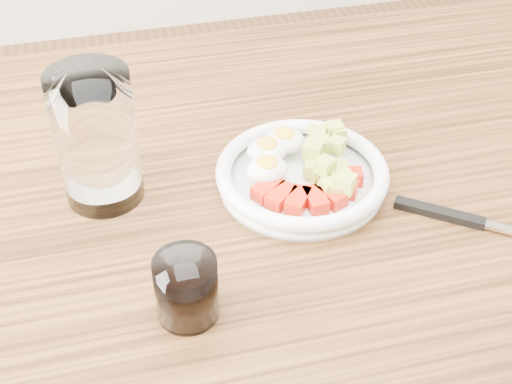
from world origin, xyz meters
TOP-DOWN VIEW (x-y plane):
  - dining_table at (0.00, 0.00)m, footprint 1.50×0.90m
  - bowl at (0.05, 0.04)m, footprint 0.20×0.20m
  - fork at (0.21, -0.06)m, footprint 0.18×0.14m
  - water_glass at (-0.17, 0.08)m, footprint 0.09×0.09m
  - coffee_glass at (-0.11, -0.12)m, footprint 0.06×0.06m

SIDE VIEW (x-z plane):
  - dining_table at x=0.00m, z-range 0.28..1.05m
  - fork at x=0.21m, z-range 0.77..0.78m
  - bowl at x=0.05m, z-range 0.76..0.81m
  - coffee_glass at x=-0.11m, z-range 0.77..0.84m
  - water_glass at x=-0.17m, z-range 0.77..0.93m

